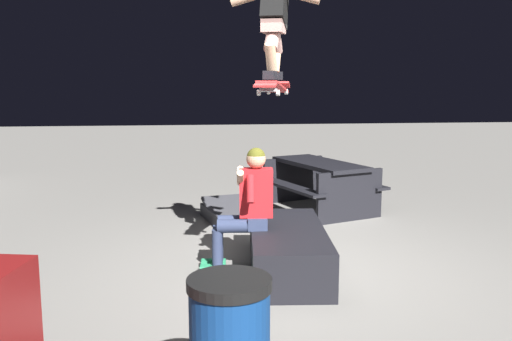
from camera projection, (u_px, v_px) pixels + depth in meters
The scene contains 7 objects.
ground_plane at pixel (294, 272), 5.78m from camera, with size 40.00×40.00×0.00m, color gray.
ledge_box_main at pixel (288, 250), 5.80m from camera, with size 1.82×0.76×0.46m, color black.
person_sitting_on_ledge at pixel (246, 204), 5.76m from camera, with size 0.60×0.77×1.29m.
skateboard at pixel (273, 87), 5.42m from camera, with size 1.03×0.50×0.14m.
skater_airborne at pixel (274, 15), 5.37m from camera, with size 0.64×0.87×1.12m.
kicker_ramp at pixel (235, 217), 7.86m from camera, with size 1.20×0.95×0.38m.
picnic_table_back at pixel (319, 178), 8.52m from camera, with size 2.07×1.86×0.75m.
Camera 1 is at (-5.46, 1.04, 1.96)m, focal length 39.22 mm.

